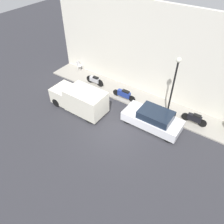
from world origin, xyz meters
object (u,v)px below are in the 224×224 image
at_px(parked_car, 153,119).
at_px(scooter_silver, 95,80).
at_px(cafe_chair, 79,65).
at_px(streetlamp, 174,81).
at_px(motorcycle_blue, 124,94).
at_px(motorcycle_black, 194,118).
at_px(delivery_van, 79,99).

height_order(parked_car, scooter_silver, parked_car).
relative_size(scooter_silver, cafe_chair, 1.96).
bearing_deg(streetlamp, motorcycle_blue, 88.68).
relative_size(parked_car, scooter_silver, 2.31).
bearing_deg(streetlamp, parked_car, 160.47).
distance_m(parked_car, cafe_chair, 9.83).
distance_m(parked_car, scooter_silver, 6.79).
relative_size(motorcycle_black, motorcycle_blue, 0.87).
height_order(motorcycle_black, cafe_chair, cafe_chair).
bearing_deg(streetlamp, scooter_silver, 86.81).
distance_m(parked_car, motorcycle_blue, 3.62).
height_order(parked_car, motorcycle_blue, parked_car).
bearing_deg(cafe_chair, parked_car, -107.40).
xyz_separation_m(parked_car, motorcycle_blue, (1.47, 3.30, -0.11)).
bearing_deg(parked_car, motorcycle_blue, 65.97).
xyz_separation_m(scooter_silver, cafe_chair, (1.16, 2.83, 0.09)).
bearing_deg(scooter_silver, parked_car, -105.19).
xyz_separation_m(streetlamp, cafe_chair, (1.55, 9.88, -2.60)).
distance_m(delivery_van, scooter_silver, 3.44).
relative_size(motorcycle_black, cafe_chair, 1.98).
height_order(motorcycle_blue, streetlamp, streetlamp).
height_order(motorcycle_black, motorcycle_blue, motorcycle_black).
bearing_deg(cafe_chair, scooter_silver, -112.31).
relative_size(delivery_van, cafe_chair, 4.94).
xyz_separation_m(parked_car, streetlamp, (1.39, -0.49, 2.57)).
bearing_deg(scooter_silver, streetlamp, -93.19).
distance_m(motorcycle_black, streetlamp, 3.30).
bearing_deg(cafe_chair, delivery_van, -138.61).
xyz_separation_m(parked_car, scooter_silver, (1.78, 6.55, -0.12)).
xyz_separation_m(motorcycle_blue, cafe_chair, (1.47, 6.08, 0.08)).
bearing_deg(parked_car, scooter_silver, 74.81).
xyz_separation_m(motorcycle_blue, streetlamp, (-0.09, -3.80, 2.68)).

